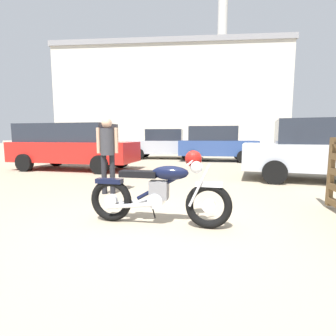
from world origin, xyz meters
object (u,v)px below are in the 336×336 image
(vintage_motorcycle, at_px, (162,191))
(blue_hatchback_right, at_px, (165,144))
(bystander, at_px, (107,148))
(dark_sedan_left, at_px, (50,143))
(silver_sedan_mid, at_px, (216,143))
(white_estate_far, at_px, (72,145))

(vintage_motorcycle, height_order, blue_hatchback_right, blue_hatchback_right)
(bystander, bearing_deg, dark_sedan_left, 24.85)
(blue_hatchback_right, bearing_deg, silver_sedan_mid, -22.21)
(bystander, height_order, blue_hatchback_right, blue_hatchback_right)
(white_estate_far, height_order, blue_hatchback_right, white_estate_far)
(white_estate_far, height_order, dark_sedan_left, dark_sedan_left)
(white_estate_far, distance_m, blue_hatchback_right, 6.03)
(dark_sedan_left, height_order, blue_hatchback_right, dark_sedan_left)
(silver_sedan_mid, distance_m, blue_hatchback_right, 3.04)
(vintage_motorcycle, distance_m, blue_hatchback_right, 11.06)
(silver_sedan_mid, relative_size, blue_hatchback_right, 0.93)
(bystander, distance_m, silver_sedan_mid, 8.49)
(vintage_motorcycle, bearing_deg, white_estate_far, 132.78)
(vintage_motorcycle, xyz_separation_m, bystander, (-1.51, 1.77, 0.53))
(white_estate_far, relative_size, silver_sedan_mid, 1.23)
(dark_sedan_left, relative_size, blue_hatchback_right, 0.97)
(vintage_motorcycle, relative_size, dark_sedan_left, 0.50)
(bystander, height_order, dark_sedan_left, dark_sedan_left)
(white_estate_far, height_order, silver_sedan_mid, silver_sedan_mid)
(vintage_motorcycle, distance_m, silver_sedan_mid, 9.92)
(bystander, distance_m, dark_sedan_left, 9.65)
(vintage_motorcycle, bearing_deg, bystander, 134.41)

